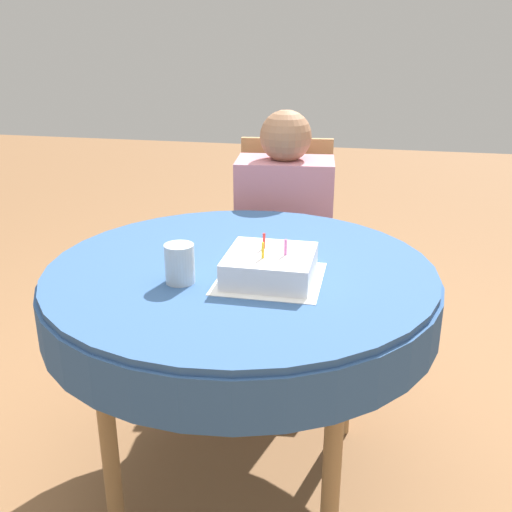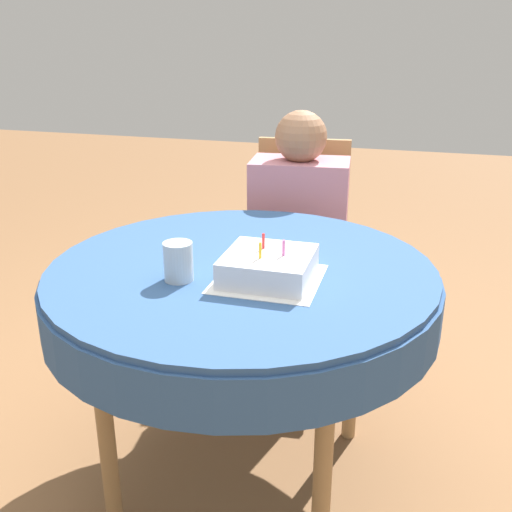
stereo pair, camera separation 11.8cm
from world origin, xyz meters
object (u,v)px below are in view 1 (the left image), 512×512
at_px(birthday_cake, 270,266).
at_px(drinking_glass, 180,264).
at_px(person, 283,217).
at_px(chair, 284,247).

relative_size(birthday_cake, drinking_glass, 2.18).
height_order(birthday_cake, drinking_glass, birthday_cake).
xyz_separation_m(person, birthday_cake, (0.10, -0.88, 0.13)).
height_order(chair, drinking_glass, chair).
bearing_deg(drinking_glass, birthday_cake, 16.77).
height_order(person, birthday_cake, person).
bearing_deg(drinking_glass, chair, 83.33).
relative_size(person, birthday_cake, 4.69).
relative_size(chair, drinking_glass, 8.86).
height_order(chair, person, person).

